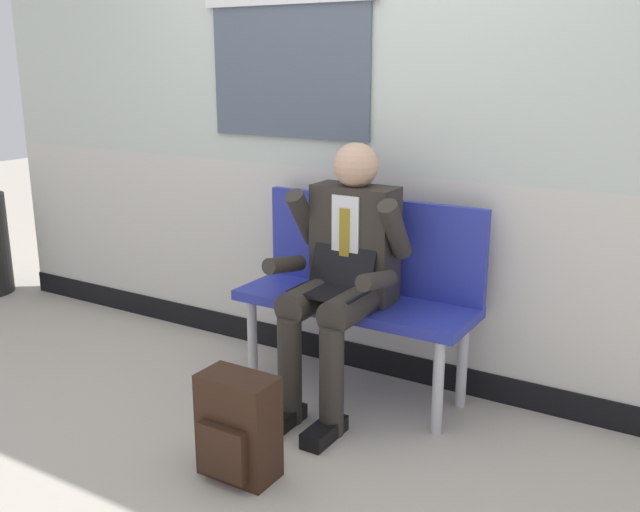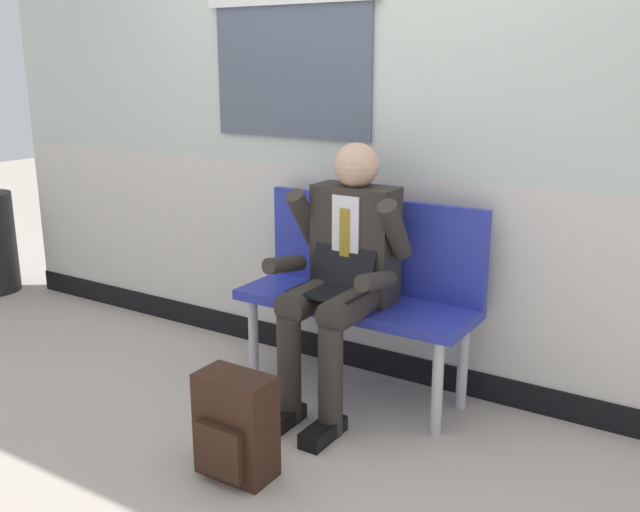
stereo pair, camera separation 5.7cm
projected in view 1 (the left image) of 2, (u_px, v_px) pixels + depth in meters
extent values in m
plane|color=#B2A899|center=(304.00, 404.00, 3.46)|extent=(18.00, 18.00, 0.00)
cube|color=beige|center=(363.00, 257.00, 3.78)|extent=(5.19, 0.12, 0.93)
cube|color=black|center=(361.00, 351.00, 3.92)|extent=(5.19, 0.14, 0.14)
cube|color=#28339E|center=(354.00, 303.00, 3.45)|extent=(1.17, 0.42, 0.05)
cube|color=#28339E|center=(372.00, 244.00, 3.53)|extent=(1.17, 0.04, 0.47)
cylinder|color=#B7B7BC|center=(252.00, 341.00, 3.65)|extent=(0.05, 0.05, 0.45)
cylinder|color=#B7B7BC|center=(285.00, 323.00, 3.90)|extent=(0.05, 0.05, 0.45)
cylinder|color=#B7B7BC|center=(438.00, 386.00, 3.14)|extent=(0.05, 0.05, 0.45)
cylinder|color=#B7B7BC|center=(462.00, 363.00, 3.39)|extent=(0.05, 0.05, 0.45)
cylinder|color=#2D2823|center=(312.00, 298.00, 3.32)|extent=(0.15, 0.40, 0.15)
cylinder|color=#2D2823|center=(290.00, 371.00, 3.24)|extent=(0.11, 0.11, 0.50)
cube|color=black|center=(283.00, 419.00, 3.25)|extent=(0.10, 0.26, 0.07)
cylinder|color=#2D2823|center=(353.00, 306.00, 3.21)|extent=(0.15, 0.40, 0.15)
cylinder|color=#2D2823|center=(332.00, 382.00, 3.13)|extent=(0.11, 0.11, 0.50)
cube|color=black|center=(324.00, 432.00, 3.14)|extent=(0.10, 0.26, 0.07)
cube|color=#2D2823|center=(355.00, 243.00, 3.37)|extent=(0.40, 0.18, 0.55)
cube|color=silver|center=(345.00, 237.00, 3.28)|extent=(0.14, 0.01, 0.39)
cube|color=olive|center=(344.00, 244.00, 3.29)|extent=(0.05, 0.01, 0.33)
sphere|color=tan|center=(356.00, 165.00, 3.28)|extent=(0.21, 0.21, 0.21)
cylinder|color=#2D2823|center=(304.00, 218.00, 3.41)|extent=(0.09, 0.25, 0.30)
cylinder|color=#2D2823|center=(285.00, 265.00, 3.32)|extent=(0.08, 0.27, 0.12)
cylinder|color=#2D2823|center=(395.00, 229.00, 3.17)|extent=(0.09, 0.25, 0.30)
cylinder|color=#2D2823|center=(377.00, 281.00, 3.08)|extent=(0.08, 0.27, 0.12)
cube|color=black|center=(329.00, 292.00, 3.22)|extent=(0.32, 0.22, 0.02)
cube|color=black|center=(343.00, 262.00, 3.30)|extent=(0.32, 0.08, 0.21)
cube|color=#331E14|center=(239.00, 426.00, 2.82)|extent=(0.31, 0.17, 0.43)
cube|color=#331E14|center=(222.00, 453.00, 2.75)|extent=(0.22, 0.04, 0.21)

